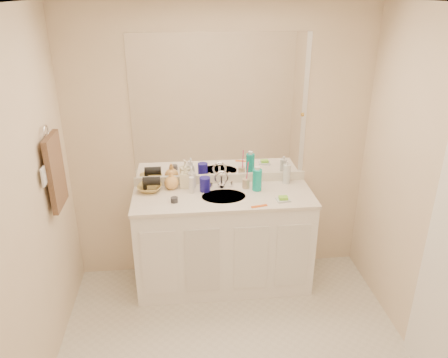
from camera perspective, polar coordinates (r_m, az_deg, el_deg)
ceiling at (r=2.28m, az=2.66°, el=21.84°), size 2.60×2.60×0.02m
wall_back at (r=3.79m, az=-0.50°, el=4.05°), size 2.60×0.02×2.40m
wall_left at (r=2.76m, az=-25.79°, el=-6.32°), size 0.02×2.60×2.40m
wall_right at (r=3.06m, az=27.15°, el=-3.75°), size 0.02×2.60×2.40m
vanity_cabinet at (r=3.88m, az=-0.07°, el=-8.19°), size 1.50×0.55×0.85m
countertop at (r=3.66m, az=-0.08°, el=-2.34°), size 1.52×0.57×0.03m
backsplash at (r=3.88m, az=-0.46°, el=0.07°), size 1.52×0.03×0.08m
sink_basin at (r=3.65m, az=-0.05°, el=-2.43°), size 0.37×0.37×0.02m
faucet at (r=3.78m, az=-0.32°, el=-0.33°), size 0.02×0.02×0.11m
mirror at (r=3.68m, az=-0.51°, el=9.31°), size 1.48×0.01×1.20m
blue_mug at (r=3.71m, az=-2.51°, el=-0.68°), size 0.12×0.12×0.12m
tan_cup at (r=3.78m, az=2.88°, el=-0.59°), size 0.08×0.08×0.08m
toothbrush at (r=3.74m, az=3.06°, el=0.93°), size 0.02×0.04×0.19m
mouthwash_bottle at (r=3.72m, az=4.34°, el=-0.11°), size 0.09×0.09×0.19m
clear_pump_bottle at (r=3.89m, az=8.20°, el=0.67°), size 0.07×0.07×0.17m
soap_dish at (r=3.60m, az=7.73°, el=-2.72°), size 0.12×0.10×0.01m
green_soap at (r=3.59m, az=7.75°, el=-2.46°), size 0.07×0.05×0.03m
orange_comb at (r=3.48m, az=4.62°, el=-3.55°), size 0.14×0.06×0.01m
dark_jar at (r=3.56m, az=-6.50°, el=-2.72°), size 0.07×0.07×0.04m
extra_white_bottle at (r=3.69m, az=-4.25°, el=-0.78°), size 0.06×0.06×0.14m
soap_bottle_white at (r=3.76m, az=-4.25°, el=0.21°), size 0.08×0.08×0.20m
soap_bottle_cream at (r=3.78m, az=-5.03°, el=0.31°), size 0.11×0.11×0.19m
soap_bottle_yellow at (r=3.78m, az=-6.89°, el=-0.12°), size 0.13×0.13×0.16m
wicker_basket at (r=3.78m, az=-9.69°, el=-1.18°), size 0.23×0.23×0.05m
hair_dryer at (r=3.75m, az=-9.45°, el=-0.27°), size 0.15×0.08×0.07m
towel_ring at (r=3.30m, az=-22.23°, el=5.68°), size 0.01×0.11×0.11m
hand_towel at (r=3.39m, az=-21.14°, el=0.89°), size 0.04×0.32×0.55m
switch_plate at (r=3.20m, az=-22.49°, el=0.32°), size 0.01×0.08×0.13m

